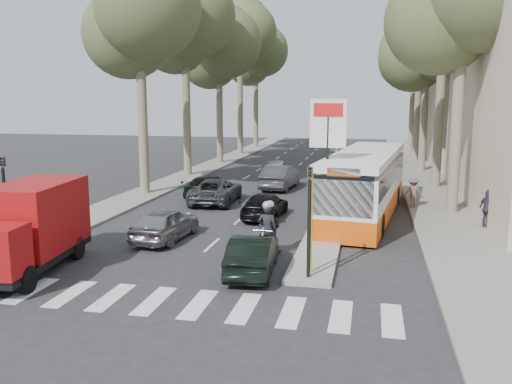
% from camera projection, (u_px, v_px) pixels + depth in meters
% --- Properties ---
extents(ground, '(120.00, 120.00, 0.00)m').
position_uv_depth(ground, '(220.00, 261.00, 18.90)').
color(ground, '#28282B').
rests_on(ground, ground).
extents(sidewalk_right, '(3.20, 70.00, 0.12)m').
position_uv_depth(sidewalk_right, '(418.00, 172.00, 41.22)').
color(sidewalk_right, gray).
rests_on(sidewalk_right, ground).
extents(median_left, '(2.40, 64.00, 0.12)m').
position_uv_depth(median_left, '(219.00, 162.00, 47.52)').
color(median_left, gray).
rests_on(median_left, ground).
extents(traffic_island, '(1.50, 26.00, 0.16)m').
position_uv_depth(traffic_island, '(335.00, 204.00, 28.82)').
color(traffic_island, gray).
rests_on(traffic_island, ground).
extents(building_far, '(11.00, 20.00, 16.00)m').
position_uv_depth(building_far, '(497.00, 71.00, 47.13)').
color(building_far, '#B7A88E').
rests_on(building_far, ground).
extents(billboard, '(1.50, 12.10, 5.60)m').
position_uv_depth(billboard, '(328.00, 145.00, 22.42)').
color(billboard, yellow).
rests_on(billboard, ground).
extents(traffic_light_island, '(0.16, 0.41, 3.60)m').
position_uv_depth(traffic_light_island, '(309.00, 203.00, 16.37)').
color(traffic_light_island, black).
rests_on(traffic_light_island, ground).
extents(traffic_light_left, '(0.16, 0.41, 3.60)m').
position_uv_depth(traffic_light_left, '(4.00, 188.00, 19.07)').
color(traffic_light_left, black).
rests_on(traffic_light_left, ground).
extents(tree_l_a, '(7.40, 7.20, 14.10)m').
position_uv_depth(tree_l_a, '(142.00, 12.00, 30.42)').
color(tree_l_a, '#6B604C').
rests_on(tree_l_a, ground).
extents(tree_l_b, '(7.40, 7.20, 14.88)m').
position_uv_depth(tree_l_b, '(187.00, 20.00, 38.03)').
color(tree_l_b, '#6B604C').
rests_on(tree_l_b, ground).
extents(tree_l_c, '(7.40, 7.20, 13.71)m').
position_uv_depth(tree_l_c, '(221.00, 45.00, 45.88)').
color(tree_l_c, '#6B604C').
rests_on(tree_l_c, ground).
extents(tree_l_d, '(7.40, 7.20, 15.66)m').
position_uv_depth(tree_l_d, '(241.00, 35.00, 53.31)').
color(tree_l_d, '#6B604C').
rests_on(tree_l_d, ground).
extents(tree_l_e, '(7.40, 7.20, 14.49)m').
position_uv_depth(tree_l_e, '(257.00, 53.00, 61.22)').
color(tree_l_e, '#6B604C').
rests_on(tree_l_e, ground).
extents(tree_r_b, '(7.40, 7.20, 15.27)m').
position_uv_depth(tree_r_b, '(448.00, 0.00, 32.52)').
color(tree_r_b, '#6B604C').
rests_on(tree_r_b, ground).
extents(tree_r_c, '(7.40, 7.20, 13.32)m').
position_uv_depth(tree_r_c, '(429.00, 43.00, 40.56)').
color(tree_r_c, '#6B604C').
rests_on(tree_r_c, ground).
extents(tree_r_d, '(7.40, 7.20, 14.88)m').
position_uv_depth(tree_r_d, '(422.00, 36.00, 48.02)').
color(tree_r_d, '#6B604C').
rests_on(tree_r_d, ground).
extents(tree_r_e, '(7.40, 7.20, 14.10)m').
position_uv_depth(tree_r_e, '(416.00, 52.00, 55.82)').
color(tree_r_e, '#6B604C').
rests_on(tree_r_e, ground).
extents(silver_hatchback, '(1.89, 4.05, 1.34)m').
position_uv_depth(silver_hatchback, '(165.00, 224.00, 21.66)').
color(silver_hatchback, '#95969C').
rests_on(silver_hatchback, ground).
extents(dark_hatchback, '(1.66, 3.96, 1.27)m').
position_uv_depth(dark_hatchback, '(253.00, 254.00, 17.55)').
color(dark_hatchback, black).
rests_on(dark_hatchback, ground).
extents(queue_car_a, '(2.43, 4.87, 1.33)m').
position_uv_depth(queue_car_a, '(216.00, 191.00, 29.40)').
color(queue_car_a, '#44474A').
rests_on(queue_car_a, ground).
extents(queue_car_b, '(1.83, 4.11, 1.17)m').
position_uv_depth(queue_car_b, '(265.00, 206.00, 25.74)').
color(queue_car_b, black).
rests_on(queue_car_b, ground).
extents(queue_car_c, '(2.16, 4.54, 1.50)m').
position_uv_depth(queue_car_c, '(275.00, 170.00, 37.30)').
color(queue_car_c, '#ABAEB4').
rests_on(queue_car_c, ground).
extents(queue_car_d, '(1.97, 4.65, 1.49)m').
position_uv_depth(queue_car_d, '(280.00, 177.00, 33.95)').
color(queue_car_d, '#43444A').
rests_on(queue_car_d, ground).
extents(queue_car_e, '(2.14, 4.50, 1.27)m').
position_uv_depth(queue_car_e, '(209.00, 186.00, 31.00)').
color(queue_car_e, black).
rests_on(queue_car_e, ground).
extents(red_truck, '(2.56, 5.56, 2.87)m').
position_uv_depth(red_truck, '(29.00, 226.00, 17.59)').
color(red_truck, black).
rests_on(red_truck, ground).
extents(city_bus, '(4.09, 12.19, 3.15)m').
position_uv_depth(city_bus, '(365.00, 182.00, 25.90)').
color(city_bus, '#E7510C').
rests_on(city_bus, ground).
extents(motorcycle, '(0.88, 2.42, 2.05)m').
position_uv_depth(motorcycle, '(268.00, 230.00, 19.46)').
color(motorcycle, black).
rests_on(motorcycle, ground).
extents(pedestrian_near, '(0.86, 1.08, 1.65)m').
position_uv_depth(pedestrian_near, '(487.00, 209.00, 23.21)').
color(pedestrian_near, '#3D324C').
rests_on(pedestrian_near, sidewalk_right).
extents(pedestrian_far, '(1.02, 0.52, 1.53)m').
position_uv_depth(pedestrian_far, '(413.00, 192.00, 27.59)').
color(pedestrian_far, '#67584D').
rests_on(pedestrian_far, sidewalk_right).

